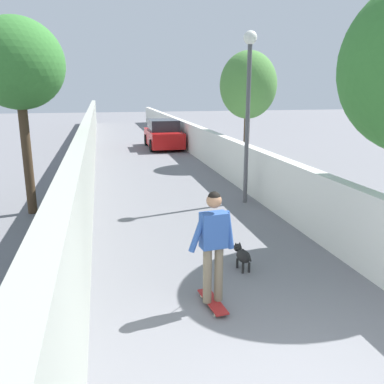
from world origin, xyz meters
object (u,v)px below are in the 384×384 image
tree_left_mid (18,65)px  skateboard (213,302)px  lamp_post (249,90)px  car_near (163,135)px  person_skateboarder (214,238)px  tree_right_near (248,85)px  dog (242,255)px

tree_left_mid → skateboard: 7.46m
lamp_post → car_near: lamp_post is taller
lamp_post → person_skateboarder: (-5.29, 2.44, -2.07)m
tree_left_mid → lamp_post: size_ratio=1.04×
skateboard → car_near: 16.73m
tree_right_near → dog: tree_right_near is taller
tree_right_near → person_skateboarder: 12.18m
dog → car_near: car_near is taller
dog → lamp_post: bearing=-20.7°
tree_left_mid → skateboard: size_ratio=5.95×
tree_right_near → skateboard: bearing=157.5°
person_skateboarder → car_near: person_skateboarder is taller
tree_right_near → dog: (-9.97, 3.73, -3.03)m
person_skateboarder → car_near: (16.62, -1.84, -0.37)m
tree_left_mid → car_near: tree_left_mid is taller
tree_right_near → car_near: size_ratio=1.21×
skateboard → car_near: car_near is taller
person_skateboarder → skateboard: bearing=26.6°
tree_right_near → dog: 11.06m
person_skateboarder → dog: bearing=-38.1°
tree_left_mid → lamp_post: tree_left_mid is taller
skateboard → dog: (1.10, -0.86, 0.21)m
tree_left_mid → tree_right_near: bearing=-55.3°
lamp_post → dog: (-4.19, 1.58, -2.88)m
skateboard → dog: dog is taller
person_skateboarder → dog: person_skateboarder is taller
person_skateboarder → tree_right_near: bearing=-22.5°
tree_left_mid → skateboard: (-5.57, -3.37, -3.66)m
skateboard → car_near: bearing=-6.3°
person_skateboarder → car_near: 16.72m
tree_right_near → person_skateboarder: size_ratio=2.77×
tree_right_near → car_near: tree_right_near is taller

